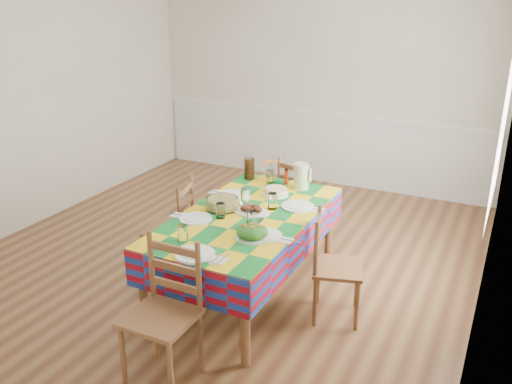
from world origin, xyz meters
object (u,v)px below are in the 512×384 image
at_px(chair_far, 299,200).
at_px(chair_left, 173,228).
at_px(meat_platter, 251,210).
at_px(chair_near, 164,314).
at_px(tea_pitcher, 249,169).
at_px(chair_right, 333,267).
at_px(green_pitcher, 301,176).
at_px(dining_table, 247,223).

relative_size(chair_far, chair_left, 0.98).
relative_size(meat_platter, chair_near, 0.32).
bearing_deg(tea_pitcher, chair_right, -35.53).
bearing_deg(chair_far, chair_left, 75.70).
relative_size(tea_pitcher, chair_far, 0.22).
height_order(tea_pitcher, chair_right, tea_pitcher).
relative_size(meat_platter, green_pitcher, 1.30).
relative_size(chair_far, chair_right, 1.01).
height_order(meat_platter, chair_near, chair_near).
xyz_separation_m(chair_far, chair_left, (-0.72, -1.15, 0.01)).
relative_size(dining_table, chair_right, 2.13).
xyz_separation_m(dining_table, chair_far, (-0.01, 1.16, -0.21)).
xyz_separation_m(dining_table, tea_pitcher, (-0.38, 0.79, 0.18)).
height_order(dining_table, chair_right, chair_right).
bearing_deg(chair_near, meat_platter, 89.43).
bearing_deg(chair_right, chair_near, 130.89).
distance_m(chair_near, chair_right, 1.36).
distance_m(meat_platter, green_pitcher, 0.72).
height_order(chair_near, chair_far, chair_near).
distance_m(dining_table, chair_left, 0.76).
relative_size(dining_table, meat_platter, 6.03).
distance_m(dining_table, tea_pitcher, 0.89).
bearing_deg(chair_near, green_pitcher, 85.19).
distance_m(chair_left, chair_right, 1.47).
distance_m(meat_platter, chair_near, 1.23).
height_order(meat_platter, tea_pitcher, tea_pitcher).
distance_m(green_pitcher, chair_near, 1.94).
xyz_separation_m(meat_platter, chair_left, (-0.75, -0.04, -0.30)).
bearing_deg(green_pitcher, tea_pitcher, 175.74).
relative_size(dining_table, green_pitcher, 7.85).
bearing_deg(meat_platter, chair_near, -90.62).
bearing_deg(tea_pitcher, dining_table, -64.22).
relative_size(tea_pitcher, chair_near, 0.20).
bearing_deg(chair_near, tea_pitcher, 101.11).
bearing_deg(meat_platter, chair_left, -177.13).
bearing_deg(dining_table, chair_near, -90.00).
xyz_separation_m(green_pitcher, chair_right, (0.58, -0.76, -0.41)).
bearing_deg(tea_pitcher, chair_near, -78.94).
bearing_deg(chair_left, green_pitcher, 115.01).
xyz_separation_m(dining_table, chair_near, (0.00, -1.16, -0.17)).
height_order(chair_left, chair_right, chair_left).
bearing_deg(green_pitcher, chair_left, -140.65).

